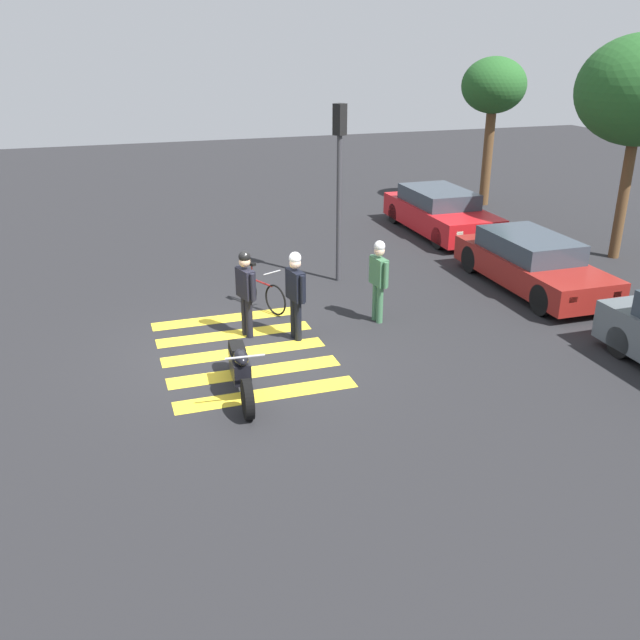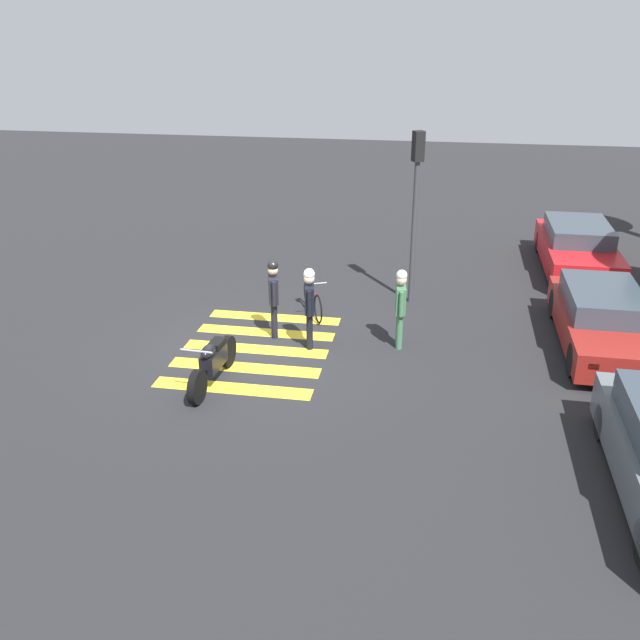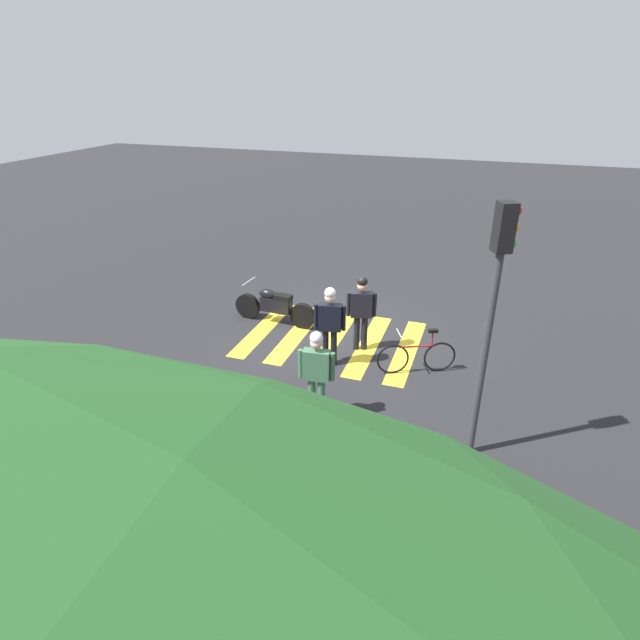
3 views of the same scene
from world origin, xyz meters
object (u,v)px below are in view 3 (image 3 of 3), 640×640
(officer_on_foot, at_px, (330,321))
(officer_by_motorcycle, at_px, (361,308))
(police_motorcycle, at_px, (275,306))
(traffic_light_pole, at_px, (494,297))
(leaning_bicycle, at_px, (417,357))
(pedestrian_bystander, at_px, (316,369))
(car_maroon_wagon, at_px, (256,615))

(officer_on_foot, height_order, officer_by_motorcycle, officer_on_foot)
(police_motorcycle, xyz_separation_m, traffic_light_pole, (-5.11, 3.54, 2.38))
(leaning_bicycle, height_order, officer_on_foot, officer_on_foot)
(officer_by_motorcycle, xyz_separation_m, pedestrian_bystander, (0.09, 2.80, -0.01))
(police_motorcycle, distance_m, officer_on_foot, 2.56)
(police_motorcycle, height_order, leaning_bicycle, police_motorcycle)
(police_motorcycle, relative_size, traffic_light_pole, 0.53)
(officer_by_motorcycle, relative_size, pedestrian_bystander, 1.01)
(officer_on_foot, distance_m, car_maroon_wagon, 6.35)
(police_motorcycle, relative_size, leaning_bicycle, 1.43)
(traffic_light_pole, bearing_deg, car_maroon_wagon, 64.97)
(officer_on_foot, bearing_deg, officer_by_motorcycle, -116.99)
(leaning_bicycle, xyz_separation_m, pedestrian_bystander, (1.48, 2.18, 0.64))
(leaning_bicycle, distance_m, car_maroon_wagon, 6.53)
(police_motorcycle, xyz_separation_m, car_maroon_wagon, (-3.14, 7.76, 0.16))
(pedestrian_bystander, bearing_deg, officer_by_motorcycle, -91.84)
(police_motorcycle, bearing_deg, officer_by_motorcycle, 164.92)
(car_maroon_wagon, bearing_deg, police_motorcycle, -68.00)
(leaning_bicycle, xyz_separation_m, officer_by_motorcycle, (1.39, -0.62, 0.65))
(officer_on_foot, relative_size, pedestrian_bystander, 1.02)
(leaning_bicycle, xyz_separation_m, car_maroon_wagon, (0.67, 6.49, 0.24))
(police_motorcycle, bearing_deg, car_maroon_wagon, 112.00)
(officer_by_motorcycle, bearing_deg, pedestrian_bystander, 88.16)
(officer_on_foot, xyz_separation_m, traffic_light_pole, (-3.15, 2.00, 1.79))
(officer_on_foot, xyz_separation_m, officer_by_motorcycle, (-0.45, -0.89, -0.02))
(police_motorcycle, distance_m, car_maroon_wagon, 8.37)
(officer_by_motorcycle, distance_m, car_maroon_wagon, 7.16)
(officer_by_motorcycle, bearing_deg, car_maroon_wagon, 95.82)
(traffic_light_pole, bearing_deg, pedestrian_bystander, -1.90)
(police_motorcycle, bearing_deg, traffic_light_pole, 145.23)
(officer_by_motorcycle, bearing_deg, police_motorcycle, -15.08)
(officer_by_motorcycle, distance_m, pedestrian_bystander, 2.80)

